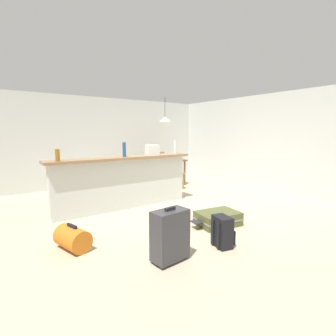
% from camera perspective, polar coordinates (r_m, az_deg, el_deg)
% --- Properties ---
extents(ground_plane, '(13.00, 13.00, 0.05)m').
position_cam_1_polar(ground_plane, '(5.38, 0.15, -8.87)').
color(ground_plane, '#BCAD8E').
extents(wall_back, '(6.60, 0.10, 2.50)m').
position_cam_1_polar(wall_back, '(7.84, -12.87, 5.74)').
color(wall_back, silver).
rests_on(wall_back, ground_plane).
extents(wall_right, '(0.10, 6.00, 2.50)m').
position_cam_1_polar(wall_right, '(7.52, 18.19, 5.44)').
color(wall_right, silver).
rests_on(wall_right, ground_plane).
extents(partition_half_wall, '(2.80, 0.20, 1.00)m').
position_cam_1_polar(partition_half_wall, '(5.25, -9.65, -3.52)').
color(partition_half_wall, silver).
rests_on(partition_half_wall, ground_plane).
extents(bar_countertop, '(2.96, 0.40, 0.05)m').
position_cam_1_polar(bar_countertop, '(5.17, -9.78, 2.19)').
color(bar_countertop, '#93704C').
rests_on(bar_countertop, partition_half_wall).
extents(bottle_amber, '(0.07, 0.07, 0.21)m').
position_cam_1_polar(bottle_amber, '(4.67, -23.22, 2.62)').
color(bottle_amber, '#9E661E').
rests_on(bottle_amber, bar_countertop).
extents(bottle_blue, '(0.07, 0.07, 0.28)m').
position_cam_1_polar(bottle_blue, '(5.12, -9.63, 4.02)').
color(bottle_blue, '#284C89').
rests_on(bottle_blue, bar_countertop).
extents(bottle_clear, '(0.07, 0.07, 0.30)m').
position_cam_1_polar(bottle_clear, '(5.84, 1.59, 4.67)').
color(bottle_clear, silver).
rests_on(bottle_clear, bar_countertop).
extents(grocery_bag, '(0.26, 0.18, 0.22)m').
position_cam_1_polar(grocery_bag, '(5.41, -3.48, 3.99)').
color(grocery_bag, silver).
rests_on(grocery_bag, bar_countertop).
extents(dining_table, '(1.10, 0.80, 0.74)m').
position_cam_1_polar(dining_table, '(7.41, -0.89, 1.12)').
color(dining_table, brown).
rests_on(dining_table, ground_plane).
extents(dining_chair_near_partition, '(0.41, 0.41, 0.93)m').
position_cam_1_polar(dining_chair_near_partition, '(7.00, 1.19, -0.37)').
color(dining_chair_near_partition, '#9E754C').
rests_on(dining_chair_near_partition, ground_plane).
extents(dining_chair_far_side, '(0.45, 0.45, 0.93)m').
position_cam_1_polar(dining_chair_far_side, '(7.92, -2.46, 0.62)').
color(dining_chair_far_side, '#9E754C').
rests_on(dining_chair_far_side, ground_plane).
extents(pendant_lamp, '(0.34, 0.34, 0.73)m').
position_cam_1_polar(pendant_lamp, '(7.42, -0.67, 10.70)').
color(pendant_lamp, black).
extents(suitcase_flat_olive, '(0.87, 0.59, 0.22)m').
position_cam_1_polar(suitcase_flat_olive, '(4.45, 10.91, -10.86)').
color(suitcase_flat_olive, '#51562D').
rests_on(suitcase_flat_olive, ground_plane).
extents(backpack_black, '(0.29, 0.31, 0.42)m').
position_cam_1_polar(backpack_black, '(3.65, 11.98, -13.67)').
color(backpack_black, black).
rests_on(backpack_black, ground_plane).
extents(duffel_bag_orange, '(0.42, 0.54, 0.34)m').
position_cam_1_polar(duffel_bag_orange, '(3.74, -20.30, -14.35)').
color(duffel_bag_orange, orange).
rests_on(duffel_bag_orange, ground_plane).
extents(suitcase_upright_charcoal, '(0.46, 0.28, 0.67)m').
position_cam_1_polar(suitcase_upright_charcoal, '(3.16, 0.45, -14.54)').
color(suitcase_upright_charcoal, '#38383D').
rests_on(suitcase_upright_charcoal, ground_plane).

